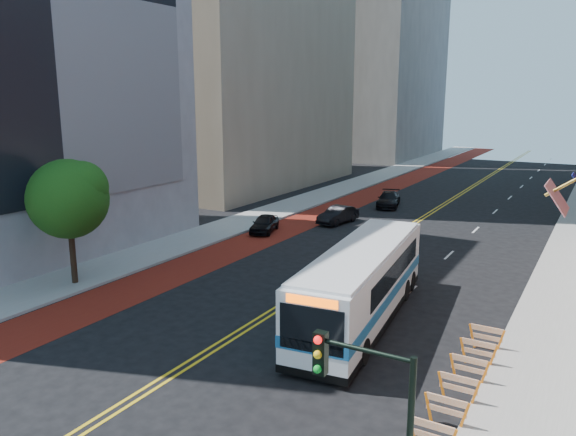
# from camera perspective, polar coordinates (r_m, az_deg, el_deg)

# --- Properties ---
(ground) EXTENTS (160.00, 160.00, 0.00)m
(ground) POSITION_cam_1_polar(r_m,az_deg,el_deg) (21.26, -13.48, -16.26)
(ground) COLOR black
(ground) RESTS_ON ground
(sidewalk_left) EXTENTS (4.00, 140.00, 0.15)m
(sidewalk_left) POSITION_cam_1_polar(r_m,az_deg,el_deg) (51.09, -0.20, 1.08)
(sidewalk_left) COLOR gray
(sidewalk_left) RESTS_ON ground
(bus_lane_paint) EXTENTS (3.60, 140.00, 0.01)m
(bus_lane_paint) POSITION_cam_1_polar(r_m,az_deg,el_deg) (49.30, 3.72, 0.55)
(bus_lane_paint) COLOR #63140E
(bus_lane_paint) RESTS_ON ground
(center_line_inner) EXTENTS (0.14, 140.00, 0.01)m
(center_line_inner) POSITION_cam_1_polar(r_m,az_deg,el_deg) (46.43, 12.52, -0.46)
(center_line_inner) COLOR gold
(center_line_inner) RESTS_ON ground
(center_line_outer) EXTENTS (0.14, 140.00, 0.01)m
(center_line_outer) POSITION_cam_1_polar(r_m,az_deg,el_deg) (46.33, 12.94, -0.51)
(center_line_outer) COLOR gold
(center_line_outer) RESTS_ON ground
(lane_dashes) EXTENTS (0.14, 98.20, 0.01)m
(lane_dashes) POSITION_cam_1_polar(r_m,az_deg,el_deg) (52.96, 20.30, 0.63)
(lane_dashes) COLOR silver
(lane_dashes) RESTS_ON ground
(construction_barriers) EXTENTS (1.42, 10.91, 1.00)m
(construction_barriers) POSITION_cam_1_polar(r_m,az_deg,el_deg) (19.53, 16.39, -16.93)
(construction_barriers) COLOR orange
(construction_barriers) RESTS_ON ground
(street_tree) EXTENTS (4.20, 4.20, 6.70)m
(street_tree) POSITION_cam_1_polar(r_m,az_deg,el_deg) (31.58, -21.34, 2.11)
(street_tree) COLOR black
(street_tree) RESTS_ON sidewalk_left
(traffic_signal) EXTENTS (2.21, 0.34, 5.07)m
(traffic_signal) POSITION_cam_1_polar(r_m,az_deg,el_deg) (12.27, 8.15, -18.91)
(traffic_signal) COLOR black
(traffic_signal) RESTS_ON sidewalk_right
(transit_bus) EXTENTS (4.16, 12.84, 3.47)m
(transit_bus) POSITION_cam_1_polar(r_m,az_deg,el_deg) (25.68, 7.59, -6.51)
(transit_bus) COLOR silver
(transit_bus) RESTS_ON ground
(car_a) EXTENTS (2.55, 4.12, 1.31)m
(car_a) POSITION_cam_1_polar(r_m,az_deg,el_deg) (42.14, -2.41, -0.56)
(car_a) COLOR black
(car_a) RESTS_ON ground
(car_b) EXTENTS (2.08, 4.33, 1.37)m
(car_b) POSITION_cam_1_polar(r_m,az_deg,el_deg) (45.16, 5.10, 0.32)
(car_b) COLOR black
(car_b) RESTS_ON ground
(car_c) EXTENTS (2.98, 5.00, 1.36)m
(car_c) POSITION_cam_1_polar(r_m,az_deg,el_deg) (52.53, 10.18, 1.86)
(car_c) COLOR black
(car_c) RESTS_ON ground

